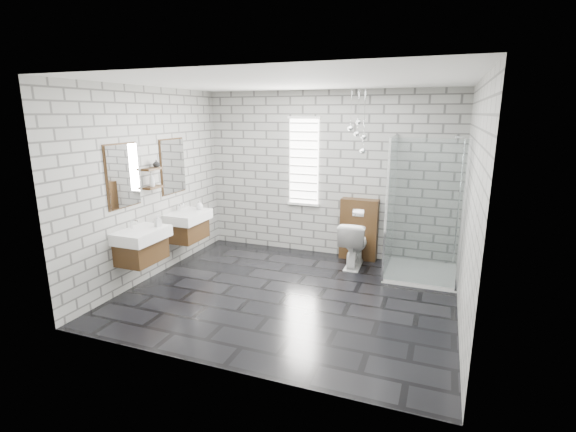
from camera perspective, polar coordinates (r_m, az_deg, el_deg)
The scene contains 20 objects.
floor at distance 5.65m, azimuth 0.12°, elevation -10.65°, with size 4.20×3.60×0.02m, color black.
ceiling at distance 5.16m, azimuth 0.13°, elevation 18.02°, with size 4.20×3.60×0.02m, color white.
wall_back at distance 6.94m, azimuth 5.39°, elevation 5.64°, with size 4.20×0.02×2.70m, color #A3A39D.
wall_front at distance 3.64m, azimuth -9.90°, elevation -2.06°, with size 4.20×0.02×2.70m, color #A3A39D.
wall_left at distance 6.28m, azimuth -18.26°, elevation 4.14°, with size 0.02×3.60×2.70m, color #A3A39D.
wall_right at distance 4.93m, azimuth 23.77°, elevation 1.13°, with size 0.02×3.60×2.70m, color #A3A39D.
vanity_left at distance 5.86m, azimuth -19.66°, elevation -2.59°, with size 0.47×0.70×1.57m.
vanity_right at distance 6.68m, azimuth -13.79°, elevation -0.21°, with size 0.47×0.70×1.57m.
shelf_lower at distance 6.20m, azimuth -17.94°, elevation 3.76°, with size 0.14×0.30×0.03m, color #452C15.
shelf_upper at distance 6.16m, azimuth -18.12°, elevation 6.14°, with size 0.14×0.30×0.03m, color #452C15.
window at distance 7.00m, azimuth 2.18°, elevation 7.42°, with size 0.56×0.05×1.48m.
cistern_panel at distance 6.88m, azimuth 9.67°, elevation -1.81°, with size 0.60×0.20×1.00m, color #452C15.
flush_plate at distance 6.71m, azimuth 9.60°, elevation 0.43°, with size 0.18×0.01×0.12m, color silver.
shower_enclosure at distance 6.28m, azimuth 17.00°, elevation -3.72°, with size 1.00×1.00×2.03m.
pendant_cluster at distance 6.31m, azimuth 9.63°, elevation 11.03°, with size 0.28×0.25×0.95m.
toilet at distance 6.57m, azimuth 9.00°, elevation -3.77°, with size 0.41×0.71×0.73m, color white.
soap_bottle_a at distance 5.87m, azimuth -17.39°, elevation -0.60°, with size 0.07×0.08×0.17m, color #B2B2B2.
soap_bottle_b at distance 6.75m, azimuth -12.03°, elevation 1.49°, with size 0.12×0.12×0.15m, color #B2B2B2.
soap_bottle_c at distance 6.15m, azimuth -18.11°, elevation 4.72°, with size 0.07×0.07×0.19m, color #B2B2B2.
vase at distance 6.22m, azimuth -17.56°, elevation 6.86°, with size 0.10×0.10×0.10m, color #B2B2B2.
Camera 1 is at (1.80, -4.82, 2.34)m, focal length 26.00 mm.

